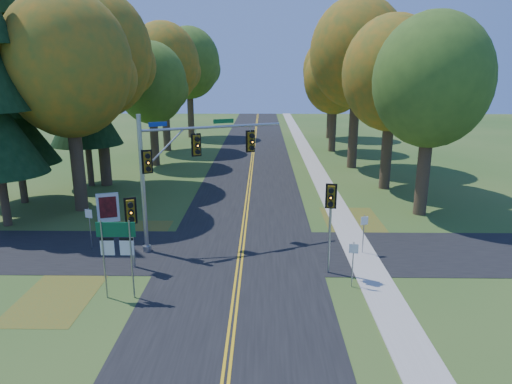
{
  "coord_description": "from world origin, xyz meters",
  "views": [
    {
      "loc": [
        1.12,
        -20.24,
        9.22
      ],
      "look_at": [
        0.78,
        2.18,
        3.2
      ],
      "focal_mm": 32.0,
      "sensor_mm": 36.0,
      "label": 1
    }
  ],
  "objects_px": {
    "info_kiosk": "(108,208)",
    "east_signal_pole": "(331,206)",
    "traffic_mast": "(180,163)",
    "route_sign_cluster": "(117,244)"
  },
  "relations": [
    {
      "from": "traffic_mast",
      "to": "info_kiosk",
      "type": "bearing_deg",
      "value": 118.6
    },
    {
      "from": "route_sign_cluster",
      "to": "info_kiosk",
      "type": "xyz_separation_m",
      "value": [
        -3.71,
        9.76,
        -1.47
      ]
    },
    {
      "from": "traffic_mast",
      "to": "info_kiosk",
      "type": "height_order",
      "value": "traffic_mast"
    },
    {
      "from": "east_signal_pole",
      "to": "route_sign_cluster",
      "type": "xyz_separation_m",
      "value": [
        -8.97,
        -2.34,
        -0.92
      ]
    },
    {
      "from": "traffic_mast",
      "to": "info_kiosk",
      "type": "xyz_separation_m",
      "value": [
        -5.35,
        3.96,
        -3.67
      ]
    },
    {
      "from": "route_sign_cluster",
      "to": "info_kiosk",
      "type": "height_order",
      "value": "route_sign_cluster"
    },
    {
      "from": "east_signal_pole",
      "to": "info_kiosk",
      "type": "distance_m",
      "value": 14.87
    },
    {
      "from": "info_kiosk",
      "to": "east_signal_pole",
      "type": "bearing_deg",
      "value": -48.53
    },
    {
      "from": "east_signal_pole",
      "to": "info_kiosk",
      "type": "relative_size",
      "value": 2.36
    },
    {
      "from": "traffic_mast",
      "to": "route_sign_cluster",
      "type": "distance_m",
      "value": 6.41
    }
  ]
}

